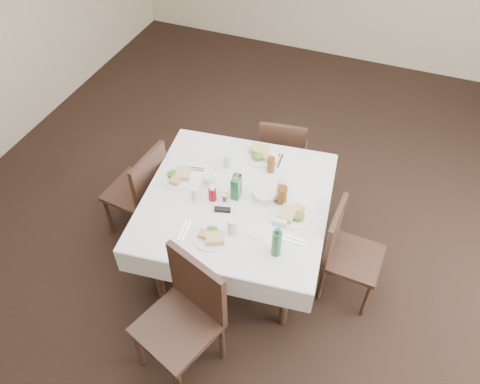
{
  "coord_description": "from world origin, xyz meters",
  "views": [
    {
      "loc": [
        0.71,
        -2.4,
        3.31
      ],
      "look_at": [
        -0.17,
        -0.14,
        0.8
      ],
      "focal_mm": 35.0,
      "sensor_mm": 36.0,
      "label": 1
    }
  ],
  "objects": [
    {
      "name": "ground_plane",
      "position": [
        0.0,
        0.0,
        0.0
      ],
      "size": [
        7.0,
        7.0,
        0.0
      ],
      "primitive_type": "plane",
      "color": "black"
    },
    {
      "name": "room_shell",
      "position": [
        0.0,
        0.0,
        1.71
      ],
      "size": [
        6.04,
        7.04,
        2.8
      ],
      "color": "beige",
      "rests_on": "ground"
    },
    {
      "name": "dining_table",
      "position": [
        -0.19,
        -0.18,
        0.68
      ],
      "size": [
        1.52,
        1.52,
        0.76
      ],
      "color": "black",
      "rests_on": "ground"
    },
    {
      "name": "chair_north",
      "position": [
        -0.1,
        0.76,
        0.49
      ],
      "size": [
        0.46,
        0.46,
        0.86
      ],
      "color": "black",
      "rests_on": "ground"
    },
    {
      "name": "chair_south",
      "position": [
        -0.18,
        -1.07,
        0.57
      ],
      "size": [
        0.6,
        0.6,
        1.0
      ],
      "color": "black",
      "rests_on": "ground"
    },
    {
      "name": "chair_east",
      "position": [
        0.67,
        -0.13,
        0.49
      ],
      "size": [
        0.43,
        0.43,
        0.86
      ],
      "color": "black",
      "rests_on": "ground"
    },
    {
      "name": "chair_west",
      "position": [
        -1.04,
        -0.15,
        0.53
      ],
      "size": [
        0.48,
        0.48,
        0.92
      ],
      "color": "black",
      "rests_on": "ground"
    },
    {
      "name": "meal_north",
      "position": [
        -0.17,
        0.33,
        0.79
      ],
      "size": [
        0.28,
        0.28,
        0.06
      ],
      "color": "white",
      "rests_on": "dining_table"
    },
    {
      "name": "meal_south",
      "position": [
        -0.2,
        -0.59,
        0.78
      ],
      "size": [
        0.24,
        0.24,
        0.05
      ],
      "color": "white",
      "rests_on": "dining_table"
    },
    {
      "name": "meal_east",
      "position": [
        0.26,
        -0.2,
        0.79
      ],
      "size": [
        0.27,
        0.27,
        0.06
      ],
      "color": "white",
      "rests_on": "dining_table"
    },
    {
      "name": "meal_west",
      "position": [
        -0.68,
        -0.14,
        0.78
      ],
      "size": [
        0.26,
        0.26,
        0.06
      ],
      "color": "white",
      "rests_on": "dining_table"
    },
    {
      "name": "side_plate_a",
      "position": [
        -0.44,
        0.12,
        0.77
      ],
      "size": [
        0.14,
        0.14,
        0.01
      ],
      "color": "white",
      "rests_on": "dining_table"
    },
    {
      "name": "side_plate_b",
      "position": [
        0.08,
        -0.42,
        0.77
      ],
      "size": [
        0.16,
        0.16,
        0.01
      ],
      "color": "white",
      "rests_on": "dining_table"
    },
    {
      "name": "water_n",
      "position": [
        -0.37,
        0.12,
        0.83
      ],
      "size": [
        0.07,
        0.07,
        0.13
      ],
      "color": "silver",
      "rests_on": "dining_table"
    },
    {
      "name": "water_s",
      "position": [
        -0.09,
        -0.49,
        0.83
      ],
      "size": [
        0.07,
        0.07,
        0.13
      ],
      "color": "silver",
      "rests_on": "dining_table"
    },
    {
      "name": "water_e",
      "position": [
        0.11,
        -0.0,
        0.83
      ],
      "size": [
        0.07,
        0.07,
        0.13
      ],
      "color": "silver",
      "rests_on": "dining_table"
    },
    {
      "name": "water_w",
      "position": [
        -0.46,
        -0.3,
        0.82
      ],
      "size": [
        0.07,
        0.07,
        0.12
      ],
      "color": "silver",
      "rests_on": "dining_table"
    },
    {
      "name": "iced_tea_a",
      "position": [
        -0.04,
        0.2,
        0.83
      ],
      "size": [
        0.06,
        0.06,
        0.13
      ],
      "color": "brown",
      "rests_on": "dining_table"
    },
    {
      "name": "iced_tea_b",
      "position": [
        0.14,
        -0.1,
        0.84
      ],
      "size": [
        0.07,
        0.07,
        0.16
      ],
      "color": "brown",
      "rests_on": "dining_table"
    },
    {
      "name": "bread_basket",
      "position": [
        0.01,
        -0.1,
        0.79
      ],
      "size": [
        0.19,
        0.19,
        0.06
      ],
      "color": "silver",
      "rests_on": "dining_table"
    },
    {
      "name": "oil_cruet_dark",
      "position": [
        -0.2,
        -0.13,
        0.86
      ],
      "size": [
        0.06,
        0.06,
        0.24
      ],
      "color": "black",
      "rests_on": "dining_table"
    },
    {
      "name": "oil_cruet_green",
      "position": [
        -0.19,
        -0.17,
        0.87
      ],
      "size": [
        0.06,
        0.06,
        0.24
      ],
      "color": "#1F6230",
      "rests_on": "dining_table"
    },
    {
      "name": "ketchup_bottle",
      "position": [
        -0.35,
        -0.25,
        0.82
      ],
      "size": [
        0.06,
        0.06,
        0.13
      ],
      "color": "#98020F",
      "rests_on": "dining_table"
    },
    {
      "name": "salt_shaker",
      "position": [
        -0.26,
        -0.2,
        0.8
      ],
      "size": [
        0.03,
        0.03,
        0.08
      ],
      "color": "white",
      "rests_on": "dining_table"
    },
    {
      "name": "pepper_shaker",
      "position": [
        -0.26,
        -0.23,
        0.8
      ],
      "size": [
        0.03,
        0.03,
        0.07
      ],
      "color": "#473328",
      "rests_on": "dining_table"
    },
    {
      "name": "coffee_mug",
      "position": [
        -0.44,
        -0.12,
        0.8
      ],
      "size": [
        0.12,
        0.12,
        0.08
      ],
      "color": "white",
      "rests_on": "dining_table"
    },
    {
      "name": "sunglasses",
      "position": [
        -0.23,
        -0.33,
        0.77
      ],
      "size": [
        0.13,
        0.07,
        0.03
      ],
      "color": "black",
      "rests_on": "dining_table"
    },
    {
      "name": "green_bottle",
      "position": [
        0.25,
        -0.55,
        0.87
      ],
      "size": [
        0.07,
        0.07,
        0.25
      ],
      "color": "#1F6230",
      "rests_on": "dining_table"
    },
    {
      "name": "sugar_caddy",
      "position": [
        0.19,
        -0.3,
        0.79
      ],
      "size": [
        0.1,
        0.06,
        0.05
      ],
      "color": "white",
      "rests_on": "dining_table"
    },
    {
      "name": "cutlery_n",
      "position": [
        -0.02,
        0.33,
        0.77
      ],
      "size": [
        0.05,
        0.18,
        0.01
      ],
      "color": "silver",
      "rests_on": "dining_table"
    },
    {
      "name": "cutlery_s",
      "position": [
        -0.41,
        -0.59,
        0.77
      ],
      "size": [
        0.07,
        0.2,
        0.01
      ],
      "color": "silver",
      "rests_on": "dining_table"
    },
    {
      "name": "cutlery_e",
      "position": [
        0.31,
        -0.41,
        0.77
      ],
      "size": [
        0.2,
        0.05,
        0.01
      ],
      "color": "silver",
      "rests_on": "dining_table"
    },
    {
      "name": "cutlery_w",
      "position": [
        -0.61,
        -0.01,
        0.77
      ],
      "size": [
        0.17,
        0.08,
        0.01
      ],
      "color": "silver",
      "rests_on": "dining_table"
    }
  ]
}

